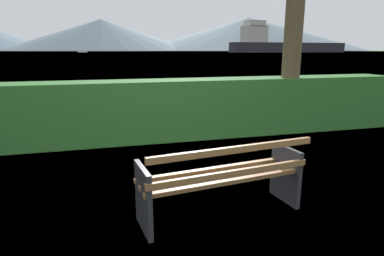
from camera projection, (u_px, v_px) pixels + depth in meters
ground_plane at (219, 213)px, 3.65m from camera, size 1400.00×1400.00×0.00m
water_surface at (103, 52)px, 291.19m from camera, size 620.00×620.00×0.00m
park_bench at (223, 179)px, 3.49m from camera, size 1.87×0.79×0.87m
hedge_row at (165, 110)px, 6.60m from camera, size 10.42×0.79×1.20m
cargo_ship_large at (281, 44)px, 201.00m from camera, size 79.15×14.68×18.47m
fishing_boat_near at (83, 52)px, 202.20m from camera, size 5.77×2.53×1.36m
distant_hills at (43, 27)px, 507.68m from camera, size 965.45×454.24×85.60m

